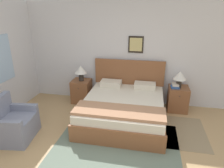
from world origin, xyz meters
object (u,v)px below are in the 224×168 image
object	(u,v)px
armchair	(13,125)
table_lamp_near_window	(81,71)
nightstand_near_window	(82,91)
bed	(123,108)
table_lamp_by_door	(180,76)
nightstand_by_door	(178,99)

from	to	relation	value
armchair	table_lamp_near_window	world-z (taller)	table_lamp_near_window
nightstand_near_window	table_lamp_near_window	size ratio (longest dim) A/B	1.52
bed	table_lamp_near_window	world-z (taller)	bed
nightstand_near_window	table_lamp_by_door	world-z (taller)	table_lamp_by_door
armchair	nightstand_by_door	bearing A→B (deg)	111.79
nightstand_near_window	nightstand_by_door	xyz separation A→B (m)	(2.51, 0.00, 0.00)
nightstand_near_window	armchair	bearing A→B (deg)	-112.21
bed	armchair	distance (m)	2.28
nightstand_by_door	table_lamp_by_door	distance (m)	0.59
bed	nightstand_near_window	world-z (taller)	bed
armchair	table_lamp_by_door	xyz separation A→B (m)	(3.24, 1.83, 0.60)
nightstand_by_door	table_lamp_by_door	size ratio (longest dim) A/B	1.52
nightstand_by_door	table_lamp_by_door	world-z (taller)	table_lamp_by_door
nightstand_near_window	nightstand_by_door	world-z (taller)	same
armchair	table_lamp_by_door	bearing A→B (deg)	111.77
table_lamp_near_window	nightstand_by_door	bearing A→B (deg)	0.28
nightstand_by_door	bed	bearing A→B (deg)	-149.31
table_lamp_by_door	nightstand_near_window	bearing A→B (deg)	179.72
armchair	nightstand_near_window	xyz separation A→B (m)	(0.75, 1.84, 0.01)
bed	armchair	world-z (taller)	bed
nightstand_by_door	table_lamp_near_window	distance (m)	2.56
bed	nightstand_by_door	world-z (taller)	bed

